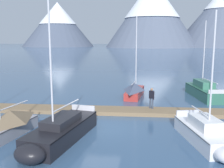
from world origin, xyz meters
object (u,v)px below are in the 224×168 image
at_px(sailboat_mid_dock_port, 4,126).
at_px(sailboat_end_of_dock, 202,90).
at_px(sailboat_far_berth, 135,89).
at_px(sailboat_mid_dock_starboard, 60,132).
at_px(person_on_dock, 152,97).
at_px(sailboat_outer_slip, 207,135).

relative_size(sailboat_mid_dock_port, sailboat_end_of_dock, 1.11).
height_order(sailboat_far_berth, sailboat_end_of_dock, sailboat_far_berth).
height_order(sailboat_mid_dock_starboard, sailboat_end_of_dock, sailboat_mid_dock_starboard).
xyz_separation_m(sailboat_mid_dock_port, sailboat_mid_dock_starboard, (3.47, -0.18, -0.13)).
distance_m(sailboat_mid_dock_port, sailboat_mid_dock_starboard, 3.48).
distance_m(sailboat_far_berth, sailboat_end_of_dock, 6.95).
relative_size(sailboat_mid_dock_port, sailboat_far_berth, 1.06).
relative_size(sailboat_far_berth, person_on_dock, 4.86).
bearing_deg(person_on_dock, sailboat_far_berth, 105.01).
bearing_deg(sailboat_far_berth, sailboat_mid_dock_starboard, -106.08).
distance_m(sailboat_far_berth, person_on_dock, 6.17).
relative_size(sailboat_mid_dock_starboard, sailboat_outer_slip, 1.06).
distance_m(sailboat_outer_slip, sailboat_end_of_dock, 13.29).
relative_size(sailboat_mid_dock_port, sailboat_outer_slip, 1.19).
xyz_separation_m(sailboat_end_of_dock, person_on_dock, (-5.32, -6.69, 0.58)).
relative_size(sailboat_end_of_dock, person_on_dock, 4.63).
xyz_separation_m(sailboat_mid_dock_starboard, sailboat_far_berth, (3.75, 13.01, 0.10)).
height_order(sailboat_far_berth, person_on_dock, sailboat_far_berth).
bearing_deg(sailboat_mid_dock_starboard, person_on_dock, 52.93).
xyz_separation_m(sailboat_outer_slip, sailboat_end_of_dock, (2.37, 13.08, 0.09)).
xyz_separation_m(sailboat_mid_dock_port, sailboat_outer_slip, (11.77, 0.50, -0.16)).
bearing_deg(person_on_dock, sailboat_mid_dock_port, -141.98).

